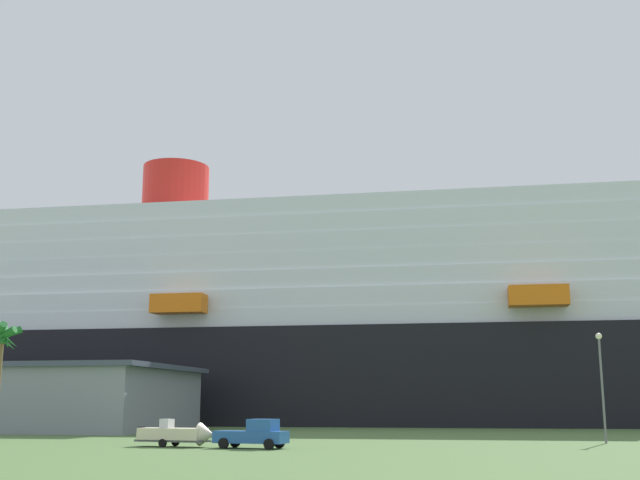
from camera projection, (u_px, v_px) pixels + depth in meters
ground_plane at (248, 429)px, 102.01m from camera, size 600.00×600.00×0.00m
cruise_ship at (378, 335)px, 127.83m from camera, size 263.36×42.13×52.86m
pickup_truck at (254, 434)px, 60.32m from camera, size 5.90×3.18×2.20m
small_boat_on_trailer at (180, 434)px, 62.44m from camera, size 7.42×3.18×2.15m
palm_tree at (1, 345)px, 72.05m from camera, size 3.65×3.60×10.67m
street_lamp at (601, 372)px, 68.93m from camera, size 0.56×0.56×9.45m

